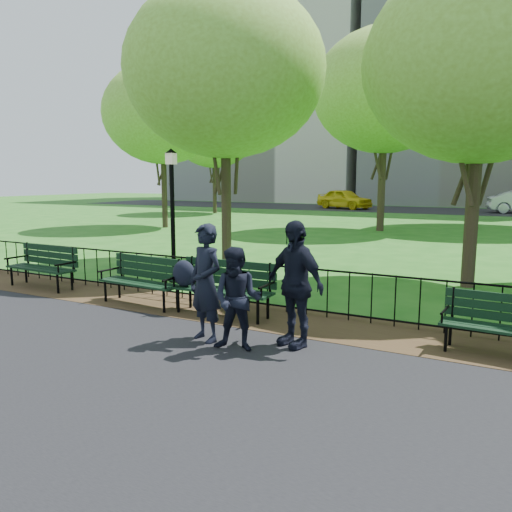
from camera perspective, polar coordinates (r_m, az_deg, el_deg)
The scene contains 21 objects.
ground at distance 7.85m, azimuth -3.98°, elevation -9.74°, with size 120.00×120.00×0.00m, color #216219.
asphalt_path at distance 5.49m, azimuth -24.12°, elevation -18.96°, with size 60.00×9.20×0.01m, color black.
dirt_strip at distance 9.09m, azimuth 1.03°, elevation -7.01°, with size 60.00×1.60×0.01m, color #382616.
far_street at distance 41.57m, azimuth 22.41°, elevation 4.76°, with size 70.00×9.00×0.01m, color black.
iron_fence at distance 9.41m, azimuth 2.42°, elevation -3.42°, with size 24.06×0.06×1.00m.
apartment_west at distance 61.09m, azimuth 2.38°, elevation 18.75°, with size 22.00×15.00×26.00m, color beige.
apartment_mid at distance 55.76m, azimuth 26.97°, elevation 20.90°, with size 24.00×15.00×30.00m, color #B4ADA4.
park_bench_main at distance 9.24m, azimuth -5.68°, elevation -2.52°, with size 1.95×0.61×1.10m.
park_bench_left_a at distance 10.15m, azimuth -12.72°, elevation -2.16°, with size 1.87×0.71×1.04m.
park_bench_left_b at distance 12.44m, azimuth -23.04°, elevation -0.61°, with size 1.89×0.66×1.06m.
park_bench_right_a at distance 7.87m, azimuth 26.65°, elevation -6.45°, with size 1.72×0.63×0.96m.
lamppost at distance 12.13m, azimuth -9.53°, elevation 5.15°, with size 0.29×0.29×3.19m.
tree_near_w at distance 14.79m, azimuth -3.56°, elevation 20.30°, with size 5.62×5.62×7.83m.
tree_near_e at distance 12.65m, azimuth 24.42°, elevation 19.49°, with size 5.17×5.17×7.20m.
tree_mid_w at distance 26.28m, azimuth -10.68°, elevation 15.70°, with size 5.89×5.89×8.20m.
tree_far_c at distance 24.99m, azimuth 14.55°, elevation 17.80°, with size 6.72×6.72×9.37m.
tree_far_w at distance 36.56m, azimuth -4.83°, elevation 13.95°, with size 5.95×5.95×8.29m.
person_left at distance 7.67m, azimuth -5.77°, elevation -3.07°, with size 0.66×0.43×1.82m, color black.
person_mid at distance 7.24m, azimuth -2.15°, elevation -4.96°, with size 0.74×0.38×1.52m, color black.
person_right at distance 7.41m, azimuth 4.44°, elevation -3.18°, with size 1.11×0.45×1.89m, color black.
taxi at distance 42.04m, azimuth 10.06°, elevation 6.45°, with size 1.93×4.79×1.63m, color gold.
Camera 1 is at (3.94, -6.31, 2.50)m, focal length 35.00 mm.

